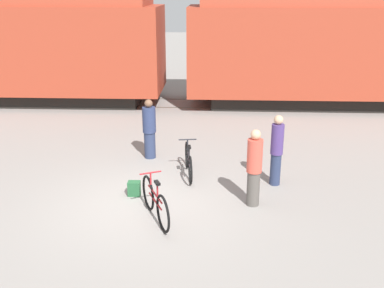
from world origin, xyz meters
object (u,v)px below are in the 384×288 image
(freight_train, at_px, (175,34))
(person_in_red, at_px, (254,168))
(person_in_purple, at_px, (277,150))
(backpack, at_px, (134,188))
(person_in_navy, at_px, (149,129))
(bicycle_maroon, at_px, (155,202))
(bicycle_black, at_px, (189,161))

(freight_train, distance_m, person_in_red, 9.57)
(freight_train, height_order, person_in_red, freight_train)
(person_in_purple, bearing_deg, backpack, 124.11)
(freight_train, height_order, person_in_navy, freight_train)
(bicycle_maroon, xyz_separation_m, person_in_red, (2.06, 0.76, 0.47))
(freight_train, relative_size, bicycle_maroon, 14.91)
(freight_train, xyz_separation_m, backpack, (-0.25, -8.71, -2.63))
(freight_train, relative_size, person_in_navy, 14.58)
(bicycle_black, height_order, person_in_purple, person_in_purple)
(freight_train, bearing_deg, person_in_red, -74.93)
(person_in_navy, bearing_deg, freight_train, -26.14)
(freight_train, distance_m, person_in_purple, 8.72)
(bicycle_maroon, bearing_deg, person_in_purple, 35.14)
(person_in_red, relative_size, person_in_purple, 1.00)
(freight_train, xyz_separation_m, bicycle_maroon, (0.38, -9.82, -2.40))
(bicycle_maroon, bearing_deg, person_in_navy, 99.50)
(backpack, bearing_deg, person_in_purple, 13.25)
(person_in_red, distance_m, person_in_purple, 1.28)
(backpack, bearing_deg, person_in_red, -7.25)
(person_in_red, height_order, backpack, person_in_red)
(bicycle_black, distance_m, bicycle_maroon, 2.41)
(person_in_red, xyz_separation_m, backpack, (-2.69, 0.34, -0.71))
(person_in_navy, xyz_separation_m, backpack, (-0.04, -2.44, -0.66))
(person_in_red, height_order, person_in_navy, person_in_red)
(bicycle_black, bearing_deg, backpack, -133.63)
(freight_train, height_order, backpack, freight_train)
(bicycle_maroon, height_order, person_in_purple, person_in_purple)
(bicycle_black, relative_size, bicycle_maroon, 1.07)
(person_in_purple, relative_size, backpack, 5.12)
(freight_train, distance_m, bicycle_maroon, 10.11)
(bicycle_black, distance_m, backpack, 1.73)
(person_in_purple, relative_size, person_in_navy, 1.04)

